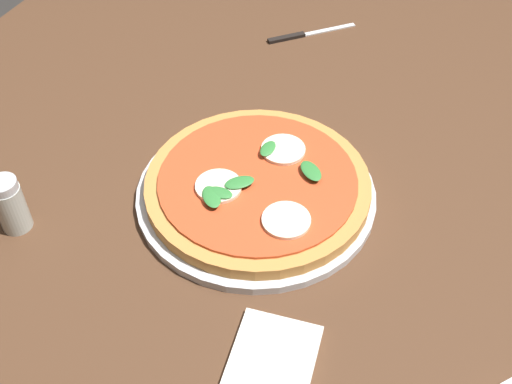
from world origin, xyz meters
TOP-DOWN VIEW (x-y plane):
  - dining_table at (0.00, 0.00)m, footprint 1.43×1.18m
  - serving_tray at (0.01, -0.03)m, footprint 0.32×0.32m
  - pizza at (0.01, -0.03)m, footprint 0.30×0.30m
  - napkin at (-0.22, -0.15)m, footprint 0.14×0.11m
  - knife at (0.41, 0.06)m, footprint 0.12×0.13m
  - pepper_shaker at (-0.16, 0.23)m, footprint 0.04×0.04m

SIDE VIEW (x-z plane):
  - dining_table at x=0.00m, z-range 0.28..1.01m
  - knife at x=0.41m, z-range 0.73..0.73m
  - napkin at x=-0.22m, z-range 0.73..0.74m
  - serving_tray at x=0.01m, z-range 0.73..0.74m
  - pizza at x=0.01m, z-range 0.74..0.77m
  - pepper_shaker at x=-0.16m, z-range 0.73..0.81m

